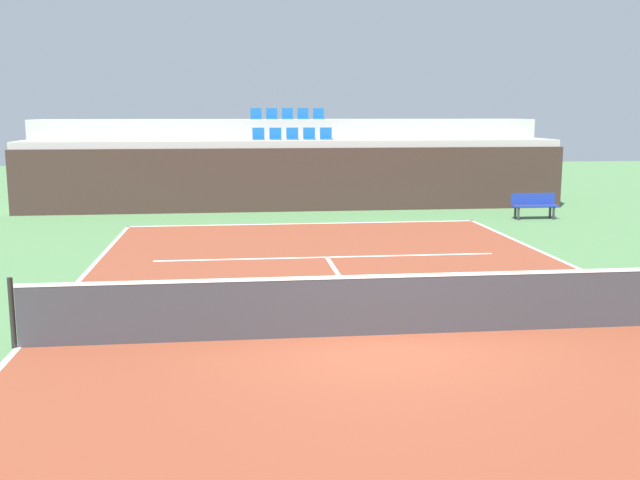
{
  "coord_description": "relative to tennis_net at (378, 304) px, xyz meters",
  "views": [
    {
      "loc": [
        -2.22,
        -11.04,
        3.46
      ],
      "look_at": [
        -0.69,
        2.0,
        1.2
      ],
      "focal_mm": 41.59,
      "sensor_mm": 36.0,
      "label": 1
    }
  ],
  "objects": [
    {
      "name": "tennis_net",
      "position": [
        0.0,
        0.0,
        0.0
      ],
      "size": [
        11.08,
        0.08,
        1.07
      ],
      "color": "black",
      "rests_on": "court_surface"
    },
    {
      "name": "player_bench",
      "position": [
        7.61,
        12.17,
        -0.0
      ],
      "size": [
        1.5,
        0.4,
        0.85
      ],
      "color": "navy",
      "rests_on": "ground_plane"
    },
    {
      "name": "stands_tier_upper",
      "position": [
        0.0,
        18.84,
        1.1
      ],
      "size": [
        19.59,
        2.4,
        3.21
      ],
      "primitive_type": "cube",
      "color": "#9E9E99",
      "rests_on": "ground_plane"
    },
    {
      "name": "sideline_left",
      "position": [
        -5.45,
        0.0,
        -0.5
      ],
      "size": [
        0.1,
        24.0,
        0.0
      ],
      "primitive_type": "cube",
      "color": "white",
      "rests_on": "court_surface"
    },
    {
      "name": "seating_row_upper",
      "position": [
        -0.0,
        18.93,
        2.82
      ],
      "size": [
        2.95,
        0.44,
        0.44
      ],
      "color": "#145193",
      "rests_on": "stands_tier_upper"
    },
    {
      "name": "ground_plane",
      "position": [
        0.0,
        0.0,
        -0.51
      ],
      "size": [
        80.0,
        80.0,
        0.0
      ],
      "primitive_type": "plane",
      "color": "#477042"
    },
    {
      "name": "stands_tier_lower",
      "position": [
        0.0,
        16.44,
        0.73
      ],
      "size": [
        19.59,
        2.4,
        2.48
      ],
      "primitive_type": "cube",
      "color": "#9E9E99",
      "rests_on": "ground_plane"
    },
    {
      "name": "service_line_far",
      "position": [
        0.0,
        6.4,
        -0.5
      ],
      "size": [
        8.26,
        0.1,
        0.0
      ],
      "primitive_type": "cube",
      "color": "white",
      "rests_on": "court_surface"
    },
    {
      "name": "centre_service_line",
      "position": [
        0.0,
        3.2,
        -0.5
      ],
      "size": [
        0.1,
        6.4,
        0.0
      ],
      "primitive_type": "cube",
      "color": "white",
      "rests_on": "court_surface"
    },
    {
      "name": "baseline_far",
      "position": [
        0.0,
        11.95,
        -0.5
      ],
      "size": [
        11.0,
        0.1,
        0.0
      ],
      "primitive_type": "cube",
      "color": "white",
      "rests_on": "court_surface"
    },
    {
      "name": "seating_row_lower",
      "position": [
        -0.0,
        16.53,
        2.1
      ],
      "size": [
        2.95,
        0.44,
        0.44
      ],
      "color": "#145193",
      "rests_on": "stands_tier_lower"
    },
    {
      "name": "back_wall",
      "position": [
        0.0,
        15.09,
        0.61
      ],
      "size": [
        19.59,
        0.3,
        2.23
      ],
      "primitive_type": "cube",
      "color": "#33231E",
      "rests_on": "ground_plane"
    },
    {
      "name": "court_surface",
      "position": [
        0.0,
        0.0,
        -0.5
      ],
      "size": [
        11.0,
        24.0,
        0.01
      ],
      "primitive_type": "cube",
      "color": "brown",
      "rests_on": "ground_plane"
    }
  ]
}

